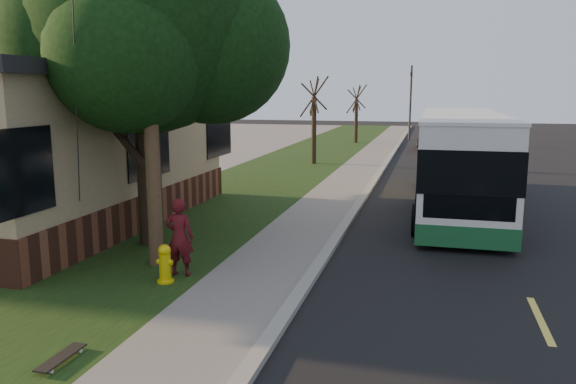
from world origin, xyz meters
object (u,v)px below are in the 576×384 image
object	(u,v)px
skateboarder	(180,237)
distant_car	(433,138)
dumpster	(68,187)
bare_tree_near	(314,122)
traffic_signal	(411,97)
utility_pole	(147,40)
transit_bus	(459,158)
bare_tree_far	(356,115)
fire_hydrant	(165,264)
leafy_tree	(147,22)
skateboard_main	(61,358)

from	to	relation	value
skateboarder	distant_car	distance (m)	26.63
skateboarder	dumpster	size ratio (longest dim) A/B	0.84
bare_tree_near	traffic_signal	xyz separation A→B (m)	(4.00, 16.00, 1.01)
utility_pole	distant_car	bearing A→B (deg)	77.87
distant_car	transit_bus	bearing A→B (deg)	-91.29
skateboarder	bare_tree_far	bearing A→B (deg)	-92.98
traffic_signal	distant_car	size ratio (longest dim) A/B	1.23
traffic_signal	transit_bus	world-z (taller)	traffic_signal
fire_hydrant	distant_car	world-z (taller)	distant_car
leafy_tree	dumpster	bearing A→B (deg)	146.71
utility_pole	bare_tree_near	distance (m)	17.19
dumpster	utility_pole	bearing A→B (deg)	-40.65
leafy_tree	dumpster	size ratio (longest dim) A/B	4.27
leafy_tree	traffic_signal	distance (m)	31.76
bare_tree_far	transit_bus	world-z (taller)	bare_tree_far
bare_tree_far	skateboard_main	size ratio (longest dim) A/B	4.70
distant_car	traffic_signal	bearing A→B (deg)	99.18
skateboarder	fire_hydrant	bearing A→B (deg)	73.73
distant_car	skateboard_main	bearing A→B (deg)	-102.90
bare_tree_far	skateboarder	xyz separation A→B (m)	(0.50, -29.54, -1.16)
bare_tree_near	skateboarder	bearing A→B (deg)	-86.74
leafy_tree	transit_bus	size ratio (longest dim) A/B	0.71
utility_pole	dumpster	xyz separation A→B (m)	(-5.38, 4.62, -3.93)
utility_pole	leafy_tree	bearing A→B (deg)	117.60
fire_hydrant	bare_tree_near	distance (m)	18.10
transit_bus	skateboard_main	size ratio (longest dim) A/B	12.78
utility_pole	skateboard_main	size ratio (longest dim) A/B	10.58
traffic_signal	skateboard_main	world-z (taller)	traffic_signal
fire_hydrant	dumpster	bearing A→B (deg)	137.32
bare_tree_far	traffic_signal	world-z (taller)	traffic_signal
leafy_tree	skateboarder	world-z (taller)	leafy_tree
bare_tree_far	distant_car	bearing A→B (deg)	-32.63
leafy_tree	transit_bus	distance (m)	10.21
traffic_signal	transit_bus	distance (m)	25.24
bare_tree_near	bare_tree_far	distance (m)	12.01
bare_tree_near	skateboard_main	xyz separation A→B (m)	(1.00, -21.27, -2.02)
leafy_tree	skateboard_main	size ratio (longest dim) A/B	9.10
leafy_tree	distant_car	world-z (taller)	leafy_tree
transit_bus	distant_car	world-z (taller)	transit_bus
transit_bus	dumpster	bearing A→B (deg)	-164.19
fire_hydrant	bare_tree_near	size ratio (longest dim) A/B	0.17
transit_bus	skateboarder	xyz separation A→B (m)	(-5.54, -8.48, -0.74)
utility_pole	bare_tree_far	size ratio (longest dim) A/B	2.25
bare_tree_far	skateboarder	distance (m)	29.57
bare_tree_near	transit_bus	xyz separation A→B (m)	(6.54, -9.06, -0.57)
skateboard_main	bare_tree_far	bearing A→B (deg)	90.86
transit_bus	bare_tree_far	bearing A→B (deg)	105.99
leafy_tree	bare_tree_far	distance (m)	27.56
bare_tree_far	transit_bus	distance (m)	21.92
leafy_tree	distant_car	size ratio (longest dim) A/B	1.74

